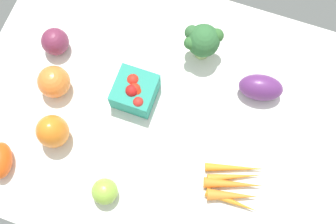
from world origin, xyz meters
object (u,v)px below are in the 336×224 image
bell_pepper_orange (53,131)px  carrot_bunch (234,186)px  berry_basket (135,91)px  eggplant (261,88)px  red_onion_center (55,42)px  heirloom_tomato_orange (54,82)px  heirloom_tomato_green (105,191)px  roma_tomato (0,160)px  broccoli_head (203,41)px

bell_pepper_orange → carrot_bunch: bearing=-176.9°
berry_basket → carrot_bunch: size_ratio=0.65×
carrot_bunch → eggplant: bearing=-88.2°
red_onion_center → bell_pepper_orange: bearing=113.4°
berry_basket → red_onion_center: berry_basket is taller
berry_basket → carrot_bunch: berry_basket is taller
berry_basket → bell_pepper_orange: 22.66cm
heirloom_tomato_orange → red_onion_center: 11.76cm
carrot_bunch → heirloom_tomato_green: bearing=22.0°
heirloom_tomato_orange → heirloom_tomato_green: (-22.53, 21.55, -1.01)cm
roma_tomato → bell_pepper_orange: bell_pepper_orange is taller
heirloom_tomato_orange → broccoli_head: (-32.78, -22.20, 2.88)cm
heirloom_tomato_orange → eggplant: heirloom_tomato_orange is taller
roma_tomato → eggplant: size_ratio=0.80×
berry_basket → broccoli_head: broccoli_head is taller
berry_basket → heirloom_tomato_orange: (20.52, 4.53, 0.34)cm
heirloom_tomato_orange → red_onion_center: heirloom_tomato_orange is taller
bell_pepper_orange → heirloom_tomato_green: bearing=151.7°
carrot_bunch → roma_tomato: 57.49cm
heirloom_tomato_orange → carrot_bunch: heirloom_tomato_orange is taller
broccoli_head → eggplant: bearing=161.6°
carrot_bunch → heirloom_tomato_green: size_ratio=2.50×
carrot_bunch → roma_tomato: size_ratio=1.73×
berry_basket → heirloom_tomato_orange: 21.02cm
berry_basket → eggplant: bearing=-158.8°
eggplant → berry_basket: bearing=11.3°
berry_basket → carrot_bunch: 34.25cm
berry_basket → bell_pepper_orange: (15.10, 16.86, 1.18)cm
heirloom_tomato_orange → carrot_bunch: 52.51cm
carrot_bunch → broccoli_head: bearing=-59.7°
roma_tomato → heirloom_tomato_orange: bearing=147.4°
roma_tomato → bell_pepper_orange: (-9.90, -10.61, 2.19)cm
heirloom_tomato_green → bell_pepper_orange: (17.11, -9.22, 1.85)cm
heirloom_tomato_orange → broccoli_head: 39.70cm
broccoli_head → red_onion_center: 39.23cm
heirloom_tomato_orange → red_onion_center: (4.61, -10.81, -0.52)cm
heirloom_tomato_green → heirloom_tomato_orange: bearing=-43.7°
eggplant → heirloom_tomato_orange: bearing=7.8°
berry_basket → heirloom_tomato_orange: bearing=12.4°
broccoli_head → carrot_bunch: bearing=120.3°
heirloom_tomato_green → bell_pepper_orange: 19.52cm
heirloom_tomato_orange → heirloom_tomato_green: 31.19cm
broccoli_head → heirloom_tomato_orange: bearing=34.1°
bell_pepper_orange → berry_basket: bearing=-131.9°
heirloom_tomato_green → red_onion_center: 42.23cm
broccoli_head → heirloom_tomato_green: bearing=76.8°
heirloom_tomato_orange → carrot_bunch: bearing=169.1°
heirloom_tomato_green → bell_pepper_orange: bell_pepper_orange is taller
heirloom_tomato_orange → bell_pepper_orange: bearing=113.7°
broccoli_head → roma_tomato: bearing=50.5°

